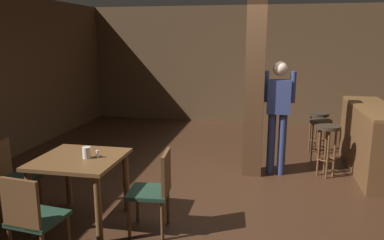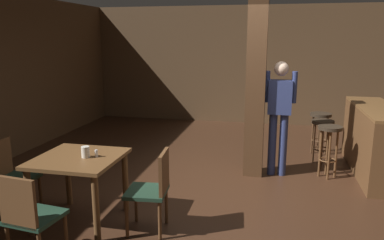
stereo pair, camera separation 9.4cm
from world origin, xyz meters
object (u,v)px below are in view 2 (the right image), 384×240
dining_table (79,169)px  bar_stool_near (329,139)px  napkin_cup (86,152)px  chair_west (10,174)px  chair_east (154,187)px  bar_stool_far (320,123)px  salt_shaker (96,153)px  chair_south (29,215)px  standing_person (279,110)px  bar_counter (368,140)px  bar_stool_mid (322,131)px

dining_table → bar_stool_near: bar_stool_near is taller
dining_table → napkin_cup: 0.22m
chair_west → chair_east: (1.76, -0.01, 0.00)m
chair_west → bar_stool_near: (3.79, 2.10, 0.08)m
bar_stool_far → chair_east: bearing=-121.6°
napkin_cup → salt_shaker: size_ratio=1.50×
napkin_cup → bar_stool_far: size_ratio=0.17×
bar_stool_near → bar_stool_far: size_ratio=1.06×
dining_table → bar_stool_near: 3.57m
chair_south → bar_stool_near: (2.91, 2.96, 0.08)m
napkin_cup → standing_person: 2.90m
salt_shaker → standing_person: size_ratio=0.05×
standing_person → bar_counter: bearing=15.7°
bar_stool_near → bar_stool_far: (-0.00, 1.19, -0.02)m
chair_south → standing_person: 3.66m
salt_shaker → bar_counter: bearing=35.6°
chair_south → standing_person: standing_person is taller
dining_table → napkin_cup: napkin_cup is taller
chair_east → bar_stool_mid: chair_east is taller
bar_stool_mid → chair_west: bearing=-143.9°
chair_south → bar_stool_far: bearing=54.9°
chair_east → napkin_cup: 0.85m
chair_south → napkin_cup: 0.94m
chair_east → napkin_cup: size_ratio=7.18×
dining_table → standing_person: 2.98m
napkin_cup → standing_person: size_ratio=0.07×
napkin_cup → bar_stool_mid: size_ratio=0.17×
salt_shaker → bar_stool_far: 4.22m
chair_south → bar_stool_far: 5.07m
salt_shaker → standing_person: 2.80m
bar_stool_near → bar_stool_mid: bar_stool_near is taller
chair_east → bar_stool_mid: size_ratio=1.22×
chair_west → bar_stool_near: bearing=29.0°
standing_person → bar_stool_near: (0.74, 0.06, -0.41)m
napkin_cup → bar_stool_near: size_ratio=0.16×
bar_stool_near → bar_stool_mid: (-0.03, 0.65, -0.03)m
dining_table → bar_stool_near: size_ratio=1.15×
bar_counter → dining_table: bearing=-145.7°
dining_table → bar_stool_far: 4.37m
bar_stool_near → bar_stool_far: bar_stool_near is taller
chair_south → bar_counter: size_ratio=0.43×
chair_west → bar_counter: size_ratio=0.43×
bar_counter → standing_person: bearing=-164.3°
napkin_cup → bar_counter: size_ratio=0.06×
dining_table → napkin_cup: bearing=-3.0°
bar_stool_far → bar_stool_near: bearing=-90.0°
dining_table → bar_stool_near: bearing=35.6°
bar_stool_near → chair_west: bearing=-151.0°
bar_counter → bar_stool_far: 1.06m
chair_east → bar_stool_far: bearing=58.4°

